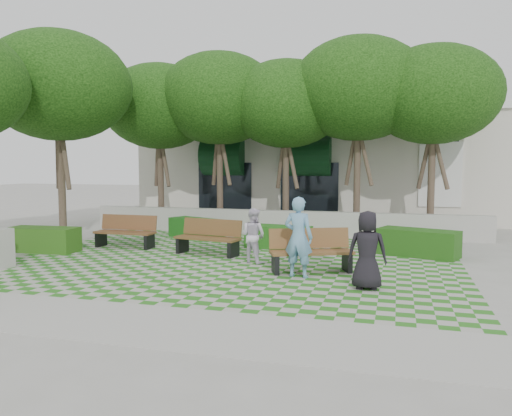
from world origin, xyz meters
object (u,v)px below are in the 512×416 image
(bench_west, at_px, (126,232))
(hedge_east, at_px, (418,243))
(hedge_west, at_px, (43,240))
(person_white, at_px, (253,236))
(bench_east, at_px, (311,251))
(bench_mid, at_px, (209,238))
(hedge_midleft, at_px, (196,228))
(person_dark, at_px, (367,250))
(hedge_midright, at_px, (278,237))
(person_blue, at_px, (298,237))

(bench_west, height_order, hedge_east, bench_west)
(hedge_east, xyz_separation_m, hedge_west, (-10.83, -2.34, -0.02))
(hedge_east, relative_size, person_white, 1.50)
(bench_east, height_order, bench_mid, bench_east)
(hedge_midleft, bearing_deg, person_dark, -42.47)
(bench_east, xyz_separation_m, hedge_midright, (-1.55, 3.13, -0.15))
(hedge_midleft, distance_m, person_blue, 6.93)
(person_blue, bearing_deg, hedge_west, 1.59)
(bench_mid, height_order, person_white, person_white)
(hedge_west, bearing_deg, bench_east, -4.09)
(hedge_midright, relative_size, person_blue, 1.07)
(bench_east, distance_m, bench_mid, 3.60)
(hedge_midleft, relative_size, hedge_west, 0.96)
(hedge_midright, relative_size, person_white, 1.38)
(bench_east, xyz_separation_m, bench_mid, (-3.26, 1.52, -0.01))
(hedge_east, height_order, person_blue, person_blue)
(hedge_midright, bearing_deg, hedge_east, -2.80)
(bench_east, distance_m, hedge_west, 8.25)
(bench_west, relative_size, hedge_east, 0.88)
(hedge_midright, xyz_separation_m, person_dark, (2.97, -4.49, 0.48))
(hedge_midleft, xyz_separation_m, person_dark, (6.30, -5.77, 0.48))
(person_blue, bearing_deg, bench_west, -13.22)
(hedge_midleft, bearing_deg, person_blue, -47.12)
(hedge_midleft, xyz_separation_m, person_blue, (4.70, -5.06, 0.59))
(bench_west, bearing_deg, bench_east, -17.58)
(bench_mid, distance_m, bench_west, 3.02)
(person_white, bearing_deg, hedge_midleft, -28.40)
(bench_mid, xyz_separation_m, person_blue, (3.08, -2.18, 0.45))
(bench_west, xyz_separation_m, hedge_east, (8.85, 0.93, -0.10))
(bench_mid, height_order, hedge_east, bench_mid)
(person_dark, bearing_deg, hedge_west, -12.81)
(bench_west, xyz_separation_m, person_dark, (7.66, -3.35, 0.34))
(hedge_east, relative_size, hedge_midright, 1.09)
(hedge_east, height_order, hedge_midleft, hedge_east)
(bench_west, distance_m, person_dark, 8.37)
(bench_west, bearing_deg, hedge_midleft, 60.75)
(bench_west, bearing_deg, hedge_east, 6.14)
(person_dark, xyz_separation_m, person_white, (-3.09, 2.07, -0.10))
(person_blue, relative_size, person_dark, 1.13)
(hedge_midright, bearing_deg, hedge_west, -159.15)
(bench_east, height_order, hedge_west, bench_east)
(person_blue, xyz_separation_m, person_dark, (1.60, -0.71, -0.11))
(bench_west, xyz_separation_m, hedge_midleft, (1.36, 2.42, -0.14))
(hedge_east, relative_size, hedge_midleft, 1.09)
(bench_mid, relative_size, hedge_midright, 1.01)
(bench_mid, bearing_deg, bench_west, -178.74)
(hedge_west, relative_size, person_white, 1.44)
(hedge_midleft, relative_size, person_dark, 1.21)
(bench_mid, xyz_separation_m, hedge_west, (-4.96, -0.93, -0.13))
(bench_east, distance_m, bench_west, 6.55)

